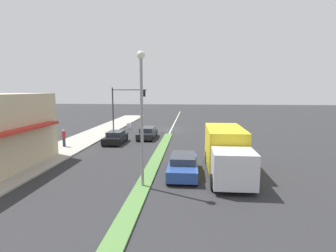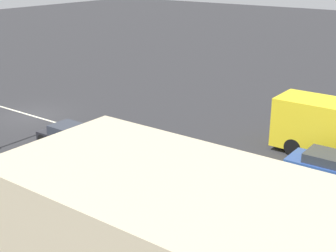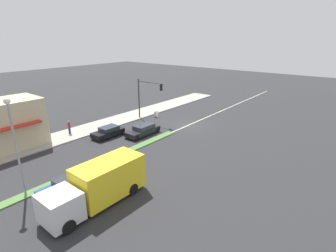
{
  "view_description": "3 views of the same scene",
  "coord_description": "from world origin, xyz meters",
  "px_view_note": "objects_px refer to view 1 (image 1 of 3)",
  "views": [
    {
      "loc": [
        -2.65,
        35.51,
        5.45
      ],
      "look_at": [
        -0.54,
        11.32,
        2.06
      ],
      "focal_mm": 28.0,
      "sensor_mm": 36.0,
      "label": 1
    },
    {
      "loc": [
        17.98,
        24.53,
        9.6
      ],
      "look_at": [
        0.62,
        11.67,
        1.91
      ],
      "focal_mm": 50.0,
      "sensor_mm": 36.0,
      "label": 2
    },
    {
      "loc": [
        -18.86,
        27.97,
        11.23
      ],
      "look_at": [
        -1.98,
        7.07,
        2.11
      ],
      "focal_mm": 28.0,
      "sensor_mm": 36.0,
      "label": 3
    }
  ],
  "objects_px": {
    "pedestrian": "(64,138)",
    "coupe_blue": "(183,165)",
    "delivery_truck": "(226,151)",
    "suv_black": "(115,137)",
    "warning_aframe_sign": "(129,126)",
    "sedan_dark": "(147,133)",
    "traffic_signal_main": "(123,102)",
    "street_lamp": "(142,102)"
  },
  "relations": [
    {
      "from": "pedestrian",
      "to": "coupe_blue",
      "type": "bearing_deg",
      "value": 148.77
    },
    {
      "from": "delivery_truck",
      "to": "suv_black",
      "type": "xyz_separation_m",
      "value": [
        10.0,
        -8.78,
        -0.88
      ]
    },
    {
      "from": "warning_aframe_sign",
      "to": "sedan_dark",
      "type": "relative_size",
      "value": 0.19
    },
    {
      "from": "pedestrian",
      "to": "delivery_truck",
      "type": "distance_m",
      "value": 15.57
    },
    {
      "from": "traffic_signal_main",
      "to": "delivery_truck",
      "type": "height_order",
      "value": "traffic_signal_main"
    },
    {
      "from": "street_lamp",
      "to": "coupe_blue",
      "type": "distance_m",
      "value": 5.27
    },
    {
      "from": "traffic_signal_main",
      "to": "coupe_blue",
      "type": "bearing_deg",
      "value": 115.77
    },
    {
      "from": "delivery_truck",
      "to": "sedan_dark",
      "type": "distance_m",
      "value": 13.87
    },
    {
      "from": "suv_black",
      "to": "pedestrian",
      "type": "bearing_deg",
      "value": 30.42
    },
    {
      "from": "coupe_blue",
      "to": "sedan_dark",
      "type": "bearing_deg",
      "value": -70.54
    },
    {
      "from": "warning_aframe_sign",
      "to": "traffic_signal_main",
      "type": "bearing_deg",
      "value": 82.83
    },
    {
      "from": "warning_aframe_sign",
      "to": "pedestrian",
      "type": "bearing_deg",
      "value": 74.6
    },
    {
      "from": "pedestrian",
      "to": "coupe_blue",
      "type": "relative_size",
      "value": 0.36
    },
    {
      "from": "pedestrian",
      "to": "street_lamp",
      "type": "bearing_deg",
      "value": 134.73
    },
    {
      "from": "pedestrian",
      "to": "warning_aframe_sign",
      "type": "relative_size",
      "value": 1.95
    },
    {
      "from": "sedan_dark",
      "to": "suv_black",
      "type": "xyz_separation_m",
      "value": [
        2.8,
        3.04,
        -0.01
      ]
    },
    {
      "from": "traffic_signal_main",
      "to": "coupe_blue",
      "type": "xyz_separation_m",
      "value": [
        -8.32,
        17.24,
        -3.28
      ]
    },
    {
      "from": "street_lamp",
      "to": "warning_aframe_sign",
      "type": "bearing_deg",
      "value": -74.6
    },
    {
      "from": "street_lamp",
      "to": "warning_aframe_sign",
      "type": "relative_size",
      "value": 8.8
    },
    {
      "from": "street_lamp",
      "to": "sedan_dark",
      "type": "bearing_deg",
      "value": -81.57
    },
    {
      "from": "warning_aframe_sign",
      "to": "sedan_dark",
      "type": "xyz_separation_m",
      "value": [
        -3.7,
        6.57,
        0.18
      ]
    },
    {
      "from": "traffic_signal_main",
      "to": "warning_aframe_sign",
      "type": "relative_size",
      "value": 6.69
    },
    {
      "from": "street_lamp",
      "to": "delivery_truck",
      "type": "relative_size",
      "value": 0.98
    },
    {
      "from": "traffic_signal_main",
      "to": "warning_aframe_sign",
      "type": "height_order",
      "value": "traffic_signal_main"
    },
    {
      "from": "warning_aframe_sign",
      "to": "suv_black",
      "type": "height_order",
      "value": "suv_black"
    },
    {
      "from": "street_lamp",
      "to": "suv_black",
      "type": "xyz_separation_m",
      "value": [
        5.0,
        -11.8,
        -4.19
      ]
    },
    {
      "from": "warning_aframe_sign",
      "to": "sedan_dark",
      "type": "bearing_deg",
      "value": 119.38
    },
    {
      "from": "sedan_dark",
      "to": "warning_aframe_sign",
      "type": "bearing_deg",
      "value": -60.62
    },
    {
      "from": "street_lamp",
      "to": "suv_black",
      "type": "relative_size",
      "value": 1.92
    },
    {
      "from": "delivery_truck",
      "to": "coupe_blue",
      "type": "bearing_deg",
      "value": 12.7
    },
    {
      "from": "traffic_signal_main",
      "to": "street_lamp",
      "type": "relative_size",
      "value": 0.76
    },
    {
      "from": "warning_aframe_sign",
      "to": "coupe_blue",
      "type": "xyz_separation_m",
      "value": [
        -8.1,
        19.03,
        0.19
      ]
    },
    {
      "from": "pedestrian",
      "to": "sedan_dark",
      "type": "distance_m",
      "value": 8.95
    },
    {
      "from": "delivery_truck",
      "to": "sedan_dark",
      "type": "relative_size",
      "value": 1.66
    },
    {
      "from": "traffic_signal_main",
      "to": "delivery_truck",
      "type": "bearing_deg",
      "value": 123.81
    },
    {
      "from": "delivery_truck",
      "to": "suv_black",
      "type": "distance_m",
      "value": 13.34
    },
    {
      "from": "delivery_truck",
      "to": "suv_black",
      "type": "relative_size",
      "value": 1.95
    },
    {
      "from": "warning_aframe_sign",
      "to": "suv_black",
      "type": "distance_m",
      "value": 9.66
    },
    {
      "from": "warning_aframe_sign",
      "to": "coupe_blue",
      "type": "height_order",
      "value": "coupe_blue"
    },
    {
      "from": "street_lamp",
      "to": "pedestrian",
      "type": "relative_size",
      "value": 4.52
    },
    {
      "from": "warning_aframe_sign",
      "to": "coupe_blue",
      "type": "bearing_deg",
      "value": 113.06
    },
    {
      "from": "coupe_blue",
      "to": "suv_black",
      "type": "relative_size",
      "value": 1.17
    }
  ]
}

